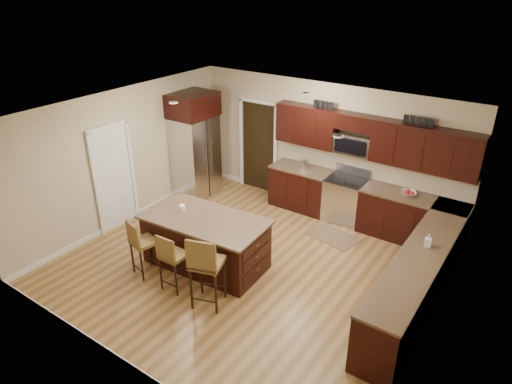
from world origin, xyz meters
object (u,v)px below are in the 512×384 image
Objects in this scene: refrigerator at (195,145)px; stool_left at (140,242)px; range at (345,200)px; stool_right at (205,264)px; island at (206,243)px; stool_mid at (171,256)px.

stool_left is at bearing -65.46° from refrigerator.
stool_right is at bearing -98.91° from range.
refrigerator is (-1.99, 2.04, 0.77)m from island.
stool_mid is at bearing -93.08° from island.
range is at bearing 62.53° from stool_right.
stool_right is at bearing -46.67° from refrigerator.
range is 0.47× the size of refrigerator.
refrigerator reaches higher than island.
stool_left is at bearing -118.49° from range.
range is 4.17m from stool_left.
stool_right is at bearing -53.20° from island.
island is 1.78× the size of stool_right.
refrigerator reaches higher than stool_right.
stool_mid is at bearing -55.13° from refrigerator.
island is at bearing 88.85° from stool_mid.
refrigerator is at bearing 122.96° from stool_mid.
refrigerator is (-2.01, 2.88, 0.57)m from stool_mid.
island is (-1.30, -2.82, -0.04)m from range.
range reaches higher than stool_left.
range is 3.89m from stool_mid.
stool_mid reaches higher than island.
stool_right is (-0.58, -3.67, 0.30)m from range.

